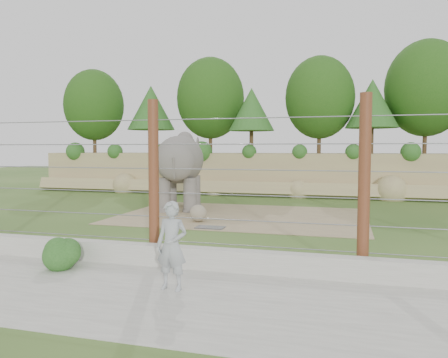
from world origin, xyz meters
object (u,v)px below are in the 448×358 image
(elephant, at_px, (180,171))
(barrier_fence, at_px, (154,181))
(zookeeper, at_px, (172,246))
(stone_ball, at_px, (198,213))

(elephant, distance_m, barrier_fence, 9.15)
(elephant, distance_m, zookeeper, 11.59)
(stone_ball, relative_size, barrier_fence, 0.03)
(elephant, bearing_deg, zookeeper, -83.06)
(elephant, height_order, barrier_fence, barrier_fence)
(barrier_fence, relative_size, zookeeper, 11.53)
(stone_ball, relative_size, zookeeper, 0.37)
(barrier_fence, distance_m, zookeeper, 2.72)
(zookeeper, bearing_deg, barrier_fence, 126.15)
(elephant, xyz_separation_m, barrier_fence, (2.73, -8.73, 0.23))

